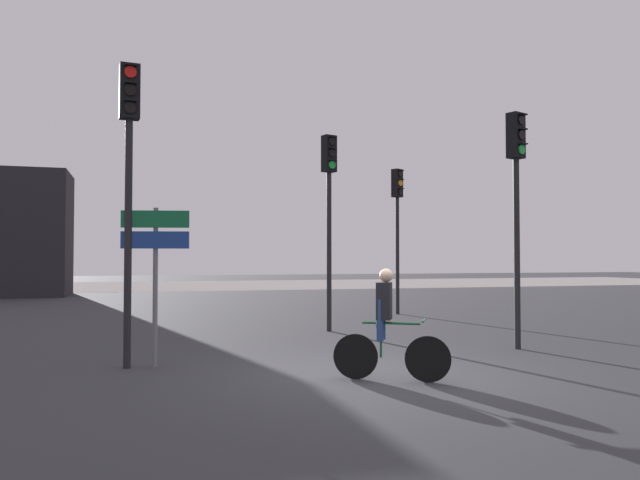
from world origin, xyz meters
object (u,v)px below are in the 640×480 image
object	(u,v)px
traffic_light_center	(329,196)
traffic_light_far_right	(397,214)
traffic_light_near_left	(129,158)
direction_sign_post	(155,257)
cyclist	(387,324)
traffic_light_near_right	(516,185)

from	to	relation	value
traffic_light_center	traffic_light_far_right	world-z (taller)	traffic_light_center
traffic_light_center	traffic_light_near_left	bearing A→B (deg)	23.20
traffic_light_center	traffic_light_far_right	size ratio (longest dim) A/B	1.03
direction_sign_post	traffic_light_center	bearing A→B (deg)	-123.71
traffic_light_near_left	direction_sign_post	bearing A→B (deg)	166.59
traffic_light_far_right	direction_sign_post	size ratio (longest dim) A/B	1.79
traffic_light_center	cyclist	distance (m)	6.67
direction_sign_post	traffic_light_near_right	bearing A→B (deg)	-166.21
traffic_light_near_right	direction_sign_post	xyz separation A→B (m)	(-6.88, -0.14, -1.42)
traffic_light_center	traffic_light_far_right	bearing A→B (deg)	-149.38
direction_sign_post	cyclist	distance (m)	3.94
traffic_light_center	cyclist	xyz separation A→B (m)	(-1.02, -6.10, -2.49)
traffic_light_near_left	direction_sign_post	size ratio (longest dim) A/B	1.90
traffic_light_far_right	traffic_light_near_right	size ratio (longest dim) A/B	1.00
traffic_light_far_right	direction_sign_post	bearing A→B (deg)	18.13
traffic_light_near_left	cyclist	bearing A→B (deg)	143.27
direction_sign_post	cyclist	world-z (taller)	direction_sign_post
traffic_light_near_left	traffic_light_near_right	bearing A→B (deg)	174.28
traffic_light_center	traffic_light_far_right	distance (m)	5.22
traffic_light_center	direction_sign_post	world-z (taller)	traffic_light_center
traffic_light_far_right	direction_sign_post	xyz separation A→B (m)	(-7.71, -7.91, -1.42)
traffic_light_center	direction_sign_post	size ratio (longest dim) A/B	1.84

